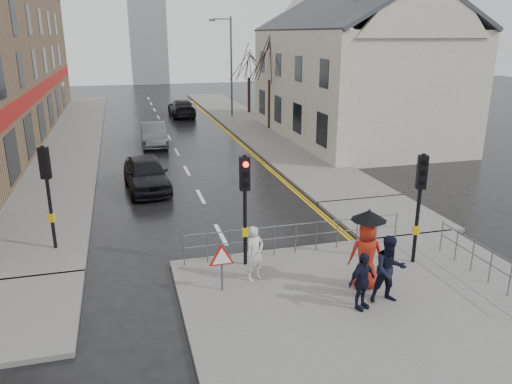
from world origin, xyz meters
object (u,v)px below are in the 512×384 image
car_mid (154,134)px  car_parked (146,173)px  pedestrian_b (389,270)px  pedestrian_a (255,253)px  pedestrian_d (362,281)px  pedestrian_with_umbrella (367,248)px

car_mid → car_parked: bearing=-95.5°
pedestrian_b → car_parked: 13.24m
car_parked → car_mid: 9.55m
pedestrian_a → pedestrian_b: (3.01, -2.09, 0.11)m
pedestrian_b → pedestrian_d: 0.85m
pedestrian_b → car_parked: pedestrian_b is taller
car_mid → pedestrian_a: bearing=-85.3°
pedestrian_a → car_mid: 19.53m
pedestrian_with_umbrella → pedestrian_d: size_ratio=1.48×
car_parked → car_mid: size_ratio=1.03×
pedestrian_d → car_parked: size_ratio=0.34×
pedestrian_with_umbrella → car_mid: 21.13m
car_mid → pedestrian_with_umbrella: bearing=-77.9°
pedestrian_a → pedestrian_with_umbrella: (2.79, -1.23, 0.38)m
pedestrian_with_umbrella → car_parked: size_ratio=0.50×
pedestrian_b → pedestrian_with_umbrella: 0.93m
pedestrian_b → car_mid: pedestrian_b is taller
car_parked → car_mid: car_parked is taller
pedestrian_a → car_parked: 10.27m
pedestrian_b → car_mid: size_ratio=0.42×
pedestrian_d → car_mid: bearing=77.9°
pedestrian_d → car_mid: size_ratio=0.35×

